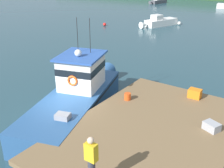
% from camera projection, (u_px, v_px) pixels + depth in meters
% --- Properties ---
extents(ground_plane, '(200.00, 200.00, 0.00)m').
position_uv_depth(ground_plane, '(65.00, 119.00, 13.99)').
color(ground_plane, '#23424C').
extents(dock, '(6.00, 9.00, 1.20)m').
position_uv_depth(dock, '(151.00, 131.00, 11.04)').
color(dock, '#4C3D2D').
rests_on(dock, ground).
extents(main_fishing_boat, '(4.87, 9.89, 4.80)m').
position_uv_depth(main_fishing_boat, '(78.00, 95.00, 14.31)').
color(main_fishing_boat, '#285184').
rests_on(main_fishing_boat, ground).
extents(crate_single_far, '(0.61, 0.45, 0.45)m').
position_uv_depth(crate_single_far, '(195.00, 93.00, 13.50)').
color(crate_single_far, orange).
rests_on(crate_single_far, dock).
extents(crate_stack_near_edge, '(0.72, 0.64, 0.33)m').
position_uv_depth(crate_stack_near_edge, '(212.00, 126.00, 10.82)').
color(crate_stack_near_edge, '#9E9EA3').
rests_on(crate_stack_near_edge, dock).
extents(bait_bucket, '(0.32, 0.32, 0.34)m').
position_uv_depth(bait_bucket, '(128.00, 96.00, 13.30)').
color(bait_bucket, '#E04C19').
rests_on(bait_bucket, dock).
extents(deckhand_by_the_boat, '(0.36, 0.22, 1.63)m').
position_uv_depth(deckhand_by_the_boat, '(91.00, 160.00, 7.86)').
color(deckhand_by_the_boat, '#383842').
rests_on(deckhand_by_the_boat, dock).
extents(moored_boat_mid_harbor, '(3.09, 5.86, 1.48)m').
position_uv_depth(moored_boat_mid_harbor, '(159.00, 22.00, 35.81)').
color(moored_boat_mid_harbor, white).
rests_on(moored_boat_mid_harbor, ground).
extents(moored_boat_outer_mooring, '(2.16, 4.88, 1.22)m').
position_uv_depth(moored_boat_outer_mooring, '(158.00, 1.00, 57.90)').
color(moored_boat_outer_mooring, '#4C4C51').
rests_on(moored_boat_outer_mooring, ground).
extents(mooring_buoy_inshore, '(0.46, 0.46, 0.46)m').
position_uv_depth(mooring_buoy_inshore, '(179.00, 23.00, 36.53)').
color(mooring_buoy_inshore, silver).
rests_on(mooring_buoy_inshore, ground).
extents(mooring_buoy_outer, '(0.41, 0.41, 0.41)m').
position_uv_depth(mooring_buoy_outer, '(105.00, 24.00, 35.97)').
color(mooring_buoy_outer, red).
rests_on(mooring_buoy_outer, ground).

